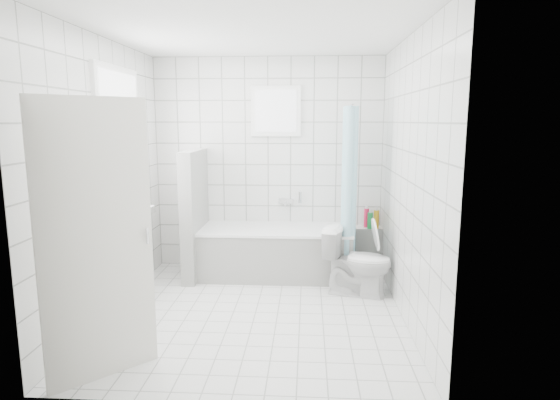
{
  "coord_description": "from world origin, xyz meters",
  "views": [
    {
      "loc": [
        0.49,
        -4.27,
        1.84
      ],
      "look_at": [
        0.22,
        0.35,
        1.05
      ],
      "focal_mm": 30.0,
      "sensor_mm": 36.0,
      "label": 1
    }
  ],
  "objects": [
    {
      "name": "ground",
      "position": [
        0.0,
        0.0,
        0.0
      ],
      "size": [
        3.0,
        3.0,
        0.0
      ],
      "primitive_type": "plane",
      "color": "white",
      "rests_on": "ground"
    },
    {
      "name": "ceiling",
      "position": [
        0.0,
        0.0,
        2.6
      ],
      "size": [
        3.0,
        3.0,
        0.0
      ],
      "primitive_type": "plane",
      "rotation": [
        3.14,
        0.0,
        0.0
      ],
      "color": "white",
      "rests_on": "ground"
    },
    {
      "name": "wall_back",
      "position": [
        0.0,
        1.5,
        1.3
      ],
      "size": [
        2.8,
        0.02,
        2.6
      ],
      "primitive_type": "cube",
      "color": "white",
      "rests_on": "ground"
    },
    {
      "name": "wall_front",
      "position": [
        0.0,
        -1.5,
        1.3
      ],
      "size": [
        2.8,
        0.02,
        2.6
      ],
      "primitive_type": "cube",
      "color": "white",
      "rests_on": "ground"
    },
    {
      "name": "wall_left",
      "position": [
        -1.4,
        0.0,
        1.3
      ],
      "size": [
        0.02,
        3.0,
        2.6
      ],
      "primitive_type": "cube",
      "color": "white",
      "rests_on": "ground"
    },
    {
      "name": "wall_right",
      "position": [
        1.4,
        0.0,
        1.3
      ],
      "size": [
        0.02,
        3.0,
        2.6
      ],
      "primitive_type": "cube",
      "color": "white",
      "rests_on": "ground"
    },
    {
      "name": "window_left",
      "position": [
        -1.35,
        0.3,
        1.6
      ],
      "size": [
        0.01,
        0.9,
        1.4
      ],
      "primitive_type": "cube",
      "color": "white",
      "rests_on": "wall_left"
    },
    {
      "name": "window_back",
      "position": [
        0.1,
        1.46,
        1.95
      ],
      "size": [
        0.5,
        0.01,
        0.5
      ],
      "primitive_type": "cube",
      "color": "white",
      "rests_on": "wall_back"
    },
    {
      "name": "window_sill",
      "position": [
        -1.31,
        0.3,
        0.86
      ],
      "size": [
        0.18,
        1.02,
        0.08
      ],
      "primitive_type": "cube",
      "color": "white",
      "rests_on": "wall_left"
    },
    {
      "name": "door",
      "position": [
        -0.97,
        -1.2,
        1.0
      ],
      "size": [
        0.6,
        0.59,
        2.0
      ],
      "primitive_type": "cube",
      "rotation": [
        0.0,
        0.0,
        -0.79
      ],
      "color": "silver",
      "rests_on": "ground"
    },
    {
      "name": "bathtub",
      "position": [
        0.12,
        1.12,
        0.29
      ],
      "size": [
        1.78,
        0.77,
        0.58
      ],
      "color": "white",
      "rests_on": "ground"
    },
    {
      "name": "partition_wall",
      "position": [
        -0.84,
        1.07,
        0.75
      ],
      "size": [
        0.15,
        0.85,
        1.5
      ],
      "primitive_type": "cube",
      "color": "white",
      "rests_on": "ground"
    },
    {
      "name": "tiled_ledge",
      "position": [
        1.28,
        1.38,
        0.28
      ],
      "size": [
        0.4,
        0.24,
        0.55
      ],
      "primitive_type": "cube",
      "color": "white",
      "rests_on": "ground"
    },
    {
      "name": "toilet",
      "position": [
        1.03,
        0.56,
        0.36
      ],
      "size": [
        0.79,
        0.57,
        0.72
      ],
      "primitive_type": "imported",
      "rotation": [
        0.0,
        0.0,
        1.32
      ],
      "color": "white",
      "rests_on": "ground"
    },
    {
      "name": "curtain_rod",
      "position": [
        0.95,
        1.1,
        2.0
      ],
      "size": [
        0.02,
        0.8,
        0.02
      ],
      "primitive_type": "cylinder",
      "rotation": [
        1.57,
        0.0,
        0.0
      ],
      "color": "silver",
      "rests_on": "wall_back"
    },
    {
      "name": "shower_curtain",
      "position": [
        0.95,
        0.97,
        1.1
      ],
      "size": [
        0.14,
        0.48,
        1.78
      ],
      "primitive_type": null,
      "color": "#41A8BF",
      "rests_on": "curtain_rod"
    },
    {
      "name": "tub_faucet",
      "position": [
        0.22,
        1.46,
        0.85
      ],
      "size": [
        0.18,
        0.06,
        0.06
      ],
      "primitive_type": "cube",
      "color": "silver",
      "rests_on": "wall_back"
    },
    {
      "name": "sill_bottles",
      "position": [
        -1.3,
        0.26,
        1.02
      ],
      "size": [
        0.16,
        0.79,
        0.3
      ],
      "color": "pink",
      "rests_on": "window_sill"
    },
    {
      "name": "ledge_bottles",
      "position": [
        1.26,
        1.33,
        0.66
      ],
      "size": [
        0.17,
        0.16,
        0.23
      ],
      "color": "gold",
      "rests_on": "tiled_ledge"
    }
  ]
}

